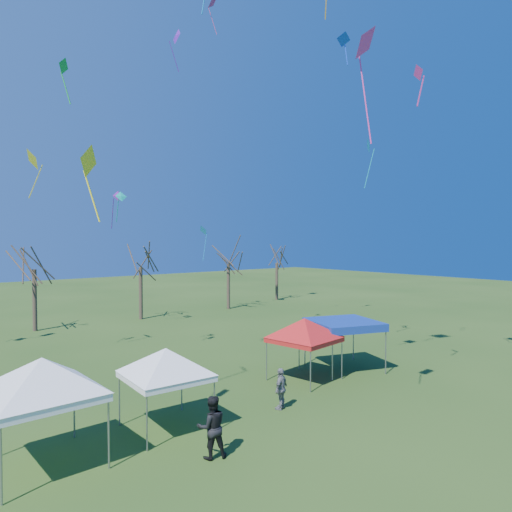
{
  "coord_description": "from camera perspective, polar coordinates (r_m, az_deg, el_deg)",
  "views": [
    {
      "loc": [
        -11.31,
        -12.44,
        6.83
      ],
      "look_at": [
        1.49,
        3.0,
        6.13
      ],
      "focal_mm": 32.0,
      "sensor_mm": 36.0,
      "label": 1
    }
  ],
  "objects": [
    {
      "name": "ground",
      "position": [
        18.14,
        2.58,
        -20.1
      ],
      "size": [
        140.0,
        140.0,
        0.0
      ],
      "primitive_type": "plane",
      "color": "#264616",
      "rests_on": "ground"
    },
    {
      "name": "kite_1",
      "position": [
        15.41,
        -20.31,
        11.0
      ],
      "size": [
        0.97,
        0.94,
        2.42
      ],
      "rotation": [
        0.0,
        0.0,
        3.9
      ],
      "color": "yellow",
      "rests_on": "ground"
    },
    {
      "name": "tree_3",
      "position": [
        40.4,
        -14.25,
        0.88
      ],
      "size": [
        3.59,
        3.59,
        7.91
      ],
      "color": "#3D2D21",
      "rests_on": "ground"
    },
    {
      "name": "tent_blue",
      "position": [
        24.74,
        10.93,
        -8.41
      ],
      "size": [
        4.21,
        4.21,
        2.58
      ],
      "rotation": [
        0.0,
        0.0,
        -0.35
      ],
      "color": "gray",
      "rests_on": "ground"
    },
    {
      "name": "tent_white_west",
      "position": [
        15.41,
        -25.2,
        -12.23
      ],
      "size": [
        4.34,
        4.34,
        3.82
      ],
      "rotation": [
        0.0,
        0.0,
        0.03
      ],
      "color": "gray",
      "rests_on": "ground"
    },
    {
      "name": "kite_6",
      "position": [
        45.89,
        -5.47,
        29.1
      ],
      "size": [
        1.67,
        1.78,
        3.33
      ],
      "rotation": [
        0.0,
        0.0,
        4.09
      ],
      "color": "#CC2D6B",
      "rests_on": "ground"
    },
    {
      "name": "tent_white_mid",
      "position": [
        17.1,
        -11.21,
        -11.89
      ],
      "size": [
        3.84,
        3.84,
        3.39
      ],
      "rotation": [
        0.0,
        0.0,
        -0.06
      ],
      "color": "gray",
      "rests_on": "ground"
    },
    {
      "name": "kite_3",
      "position": [
        41.57,
        -9.97,
        25.41
      ],
      "size": [
        0.86,
        1.4,
        3.36
      ],
      "rotation": [
        0.0,
        0.0,
        4.63
      ],
      "color": "#6019B0",
      "rests_on": "ground"
    },
    {
      "name": "person_dark",
      "position": [
        15.29,
        -5.56,
        -20.48
      ],
      "size": [
        1.16,
        1.04,
        1.96
      ],
      "primitive_type": "imported",
      "rotation": [
        0.0,
        0.0,
        2.77
      ],
      "color": "black",
      "rests_on": "ground"
    },
    {
      "name": "person_grey",
      "position": [
        19.17,
        3.15,
        -16.21
      ],
      "size": [
        1.06,
        0.76,
        1.67
      ],
      "primitive_type": "imported",
      "rotation": [
        0.0,
        0.0,
        3.55
      ],
      "color": "slate",
      "rests_on": "ground"
    },
    {
      "name": "kite_5",
      "position": [
        16.73,
        13.38,
        24.37
      ],
      "size": [
        1.37,
        1.16,
        3.78
      ],
      "rotation": [
        0.0,
        0.0,
        3.58
      ],
      "color": "#E933A1",
      "rests_on": "ground"
    },
    {
      "name": "kite_25",
      "position": [
        27.55,
        10.88,
        25.01
      ],
      "size": [
        0.95,
        0.8,
        1.78
      ],
      "rotation": [
        0.0,
        0.0,
        2.71
      ],
      "color": "blue",
      "rests_on": "ground"
    },
    {
      "name": "kite_24",
      "position": [
        25.32,
        -22.97,
        20.92
      ],
      "size": [
        0.79,
        0.76,
        2.17
      ],
      "rotation": [
        0.0,
        0.0,
        3.89
      ],
      "color": "green",
      "rests_on": "ground"
    },
    {
      "name": "tree_5",
      "position": [
        52.07,
        2.62,
        0.79
      ],
      "size": [
        3.39,
        3.39,
        7.46
      ],
      "color": "#3D2D21",
      "rests_on": "ground"
    },
    {
      "name": "kite_9",
      "position": [
        21.46,
        19.69,
        20.66
      ],
      "size": [
        0.53,
        0.73,
        1.8
      ],
      "rotation": [
        0.0,
        0.0,
        1.1
      ],
      "color": "#D12E81",
      "rests_on": "ground"
    },
    {
      "name": "kite_17",
      "position": [
        29.1,
        13.93,
        13.13
      ],
      "size": [
        0.88,
        0.85,
        3.09
      ],
      "rotation": [
        0.0,
        0.0,
        0.76
      ],
      "color": "#0C91B4",
      "rests_on": "ground"
    },
    {
      "name": "kite_19",
      "position": [
        35.45,
        -16.53,
        7.08
      ],
      "size": [
        0.89,
        0.61,
        2.3
      ],
      "rotation": [
        0.0,
        0.0,
        6.19
      ],
      "color": "#0BAF9C",
      "rests_on": "ground"
    },
    {
      "name": "tree_4",
      "position": [
        45.16,
        -3.48,
        1.02
      ],
      "size": [
        3.58,
        3.58,
        7.89
      ],
      "color": "#3D2D21",
      "rests_on": "ground"
    },
    {
      "name": "kite_11",
      "position": [
        28.3,
        -26.07,
        10.81
      ],
      "size": [
        0.77,
        1.31,
        2.8
      ],
      "rotation": [
        0.0,
        0.0,
        1.62
      ],
      "color": "yellow",
      "rests_on": "ground"
    },
    {
      "name": "kite_12",
      "position": [
        43.04,
        -6.56,
        3.16
      ],
      "size": [
        0.64,
        1.09,
        3.36
      ],
      "rotation": [
        0.0,
        0.0,
        1.55
      ],
      "color": "#1687ED",
      "rests_on": "ground"
    },
    {
      "name": "tent_red",
      "position": [
        22.52,
        6.08,
        -8.26
      ],
      "size": [
        3.93,
        3.93,
        3.49
      ],
      "rotation": [
        0.0,
        0.0,
        0.14
      ],
      "color": "gray",
      "rests_on": "ground"
    },
    {
      "name": "tree_2",
      "position": [
        37.89,
        -26.03,
        0.99
      ],
      "size": [
        3.71,
        3.71,
        8.18
      ],
      "color": "#3D2D21",
      "rests_on": "ground"
    },
    {
      "name": "kite_22",
      "position": [
        35.92,
        -16.9,
        7.03
      ],
      "size": [
        0.95,
        0.88,
        2.86
      ],
      "rotation": [
        0.0,
        0.0,
        6.09
      ],
      "color": "purple",
      "rests_on": "ground"
    }
  ]
}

